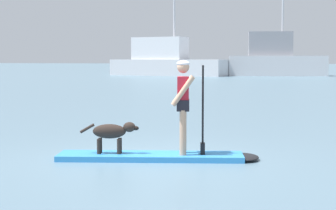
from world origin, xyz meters
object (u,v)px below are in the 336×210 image
at_px(dog, 112,132).
at_px(moored_boat_far_port, 275,59).
at_px(person_paddler, 184,100).
at_px(paddleboard, 163,157).
at_px(moored_boat_outer, 166,61).

height_order(dog, moored_boat_far_port, moored_boat_far_port).
bearing_deg(dog, person_paddler, 15.86).
distance_m(paddleboard, moored_boat_outer, 52.28).
distance_m(person_paddler, dog, 1.41).
height_order(person_paddler, moored_boat_far_port, moored_boat_far_port).
bearing_deg(person_paddler, moored_boat_far_port, 96.18).
height_order(dog, moored_boat_outer, moored_boat_outer).
xyz_separation_m(person_paddler, moored_boat_outer, (-16.89, 49.48, 0.47)).
bearing_deg(paddleboard, moored_boat_outer, 108.44).
bearing_deg(moored_boat_far_port, moored_boat_outer, -165.49).
bearing_deg(moored_boat_outer, person_paddler, -71.15).
xyz_separation_m(paddleboard, moored_boat_outer, (-16.53, 49.58, 1.48)).
relative_size(person_paddler, moored_boat_far_port, 0.14).
bearing_deg(person_paddler, moored_boat_outer, 108.85).
relative_size(person_paddler, dog, 1.60).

